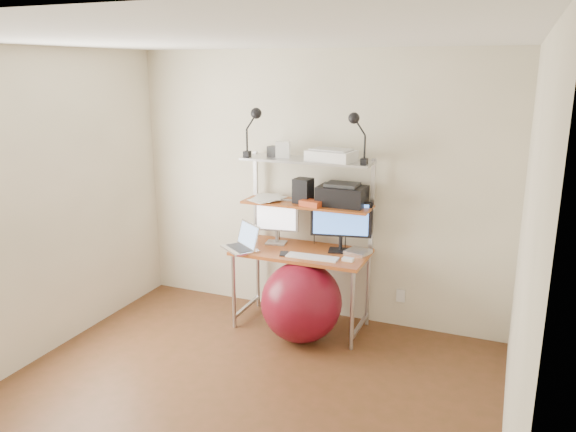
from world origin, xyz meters
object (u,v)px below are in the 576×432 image
object	(u,v)px
monitor_silver	(277,218)
printer	(342,195)
monitor_black	(341,222)
laptop	(244,244)
exercise_ball	(301,302)

from	to	relation	value
monitor_silver	printer	world-z (taller)	printer
monitor_silver	printer	xyz separation A→B (m)	(0.61, 0.05, 0.26)
monitor_black	laptop	distance (m)	0.90
exercise_ball	monitor_black	bearing A→B (deg)	57.97
monitor_silver	monitor_black	bearing A→B (deg)	-9.47
monitor_black	exercise_ball	xyz separation A→B (m)	(-0.23, -0.37, -0.66)
laptop	printer	world-z (taller)	printer
monitor_silver	laptop	size ratio (longest dim) A/B	1.05
monitor_black	printer	size ratio (longest dim) A/B	1.29
laptop	exercise_ball	xyz separation A→B (m)	(0.60, -0.09, -0.44)
laptop	monitor_black	bearing A→B (deg)	55.21
monitor_silver	exercise_ball	distance (m)	0.82
laptop	printer	distance (m)	0.99
monitor_black	monitor_silver	bearing A→B (deg)	168.44
laptop	exercise_ball	bearing A→B (deg)	27.79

